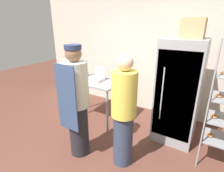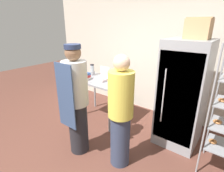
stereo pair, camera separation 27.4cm
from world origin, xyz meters
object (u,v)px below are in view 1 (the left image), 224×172
donut_box (97,79)px  cardboard_storage_box (193,28)px  refrigerator (179,92)px  blender_pitcher (86,71)px  binder_stack (77,77)px  person_customer (124,112)px  person_baker (77,102)px

donut_box → cardboard_storage_box: bearing=9.0°
refrigerator → donut_box: size_ratio=6.55×
blender_pitcher → binder_stack: size_ratio=0.86×
donut_box → person_customer: bearing=-38.1°
person_baker → blender_pitcher: bearing=123.7°
refrigerator → person_customer: 1.20m
blender_pitcher → cardboard_storage_box: (2.10, 0.09, 0.95)m
person_customer → person_baker: bearing=-165.2°
blender_pitcher → person_baker: size_ratio=0.14×
donut_box → person_baker: bearing=-70.1°
cardboard_storage_box → person_baker: bearing=-135.0°
donut_box → binder_stack: donut_box is taller
binder_stack → person_baker: (0.74, -0.84, -0.06)m
person_customer → donut_box: bearing=141.9°
person_baker → person_customer: size_ratio=1.05×
cardboard_storage_box → blender_pitcher: bearing=-177.7°
cardboard_storage_box → person_baker: size_ratio=0.20×
donut_box → blender_pitcher: 0.47m
donut_box → binder_stack: 0.41m
cardboard_storage_box → person_baker: (-1.29, -1.29, -1.04)m
cardboard_storage_box → refrigerator: bearing=-167.9°
blender_pitcher → person_baker: 1.45m
blender_pitcher → donut_box: bearing=-22.4°
refrigerator → binder_stack: refrigerator is taller
cardboard_storage_box → person_customer: 1.67m
donut_box → binder_stack: bearing=-153.4°
blender_pitcher → refrigerator: bearing=2.0°
donut_box → blender_pitcher: size_ratio=1.11×
donut_box → person_baker: 1.09m
binder_stack → cardboard_storage_box: cardboard_storage_box is taller
donut_box → binder_stack: (-0.37, -0.18, 0.02)m
binder_stack → refrigerator: bearing=12.5°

